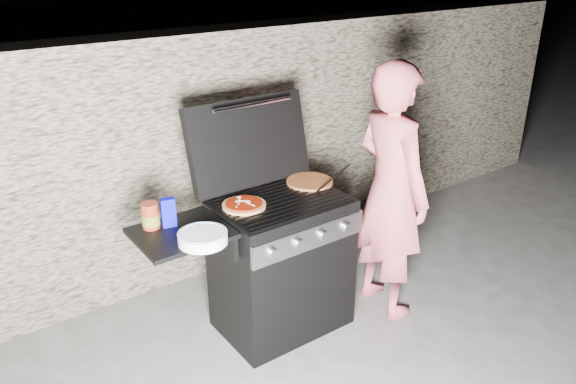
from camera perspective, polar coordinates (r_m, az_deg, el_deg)
ground at (r=3.89m, az=-0.61°, el=-13.10°), size 50.00×50.00×0.00m
stone_wall at (r=4.26m, az=-8.84°, el=3.86°), size 8.00×0.35×1.80m
gas_grill at (r=3.51m, az=-4.02°, el=-8.56°), size 1.34×0.79×0.91m
pizza_topped at (r=3.33m, az=-4.49°, el=-1.27°), size 0.32×0.32×0.03m
pizza_plain at (r=3.66m, az=2.21°, el=1.07°), size 0.40×0.40×0.02m
sauce_jar at (r=3.16m, az=-13.81°, el=-2.33°), size 0.12×0.12×0.15m
blue_carton at (r=3.15m, az=-12.06°, el=-2.05°), size 0.09×0.06×0.17m
plate_stack at (r=2.97m, az=-8.66°, el=-4.60°), size 0.26×0.26×0.06m
person at (r=3.71m, az=10.42°, el=0.03°), size 0.47×0.66×1.72m
tongs at (r=3.63m, az=4.63°, el=1.34°), size 0.37×0.12×0.08m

